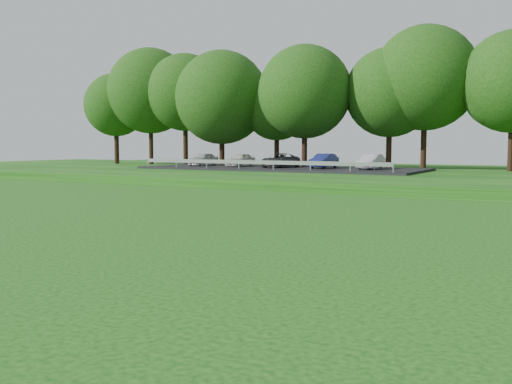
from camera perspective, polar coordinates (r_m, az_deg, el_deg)
The scene contains 1 object.
parking_lot at distance 48.55m, azimuth 2.27°, elevation 2.76°, with size 24.00×9.00×1.38m.
Camera 1 is at (-1.66, -10.23, 2.73)m, focal length 40.00 mm.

